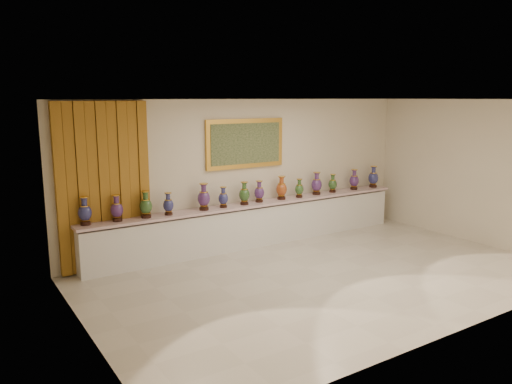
# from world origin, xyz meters

# --- Properties ---
(ground) EXTENTS (8.00, 8.00, 0.00)m
(ground) POSITION_xyz_m (0.00, 0.00, 0.00)
(ground) COLOR beige
(ground) RESTS_ON ground
(room) EXTENTS (8.00, 8.00, 8.00)m
(room) POSITION_xyz_m (-2.56, 2.44, 1.60)
(room) COLOR beige
(room) RESTS_ON ground
(counter) EXTENTS (7.28, 0.48, 0.90)m
(counter) POSITION_xyz_m (0.00, 2.27, 0.44)
(counter) COLOR white
(counter) RESTS_ON ground
(vase_0) EXTENTS (0.27, 0.27, 0.49)m
(vase_0) POSITION_xyz_m (-3.42, 2.29, 1.12)
(vase_0) COLOR black
(vase_0) RESTS_ON counter
(vase_1) EXTENTS (0.26, 0.26, 0.47)m
(vase_1) POSITION_xyz_m (-2.88, 2.25, 1.11)
(vase_1) COLOR black
(vase_1) RESTS_ON counter
(vase_2) EXTENTS (0.26, 0.26, 0.49)m
(vase_2) POSITION_xyz_m (-2.36, 2.23, 1.12)
(vase_2) COLOR black
(vase_2) RESTS_ON counter
(vase_3) EXTENTS (0.23, 0.23, 0.42)m
(vase_3) POSITION_xyz_m (-1.94, 2.22, 1.09)
(vase_3) COLOR black
(vase_3) RESTS_ON counter
(vase_4) EXTENTS (0.29, 0.29, 0.52)m
(vase_4) POSITION_xyz_m (-1.20, 2.23, 1.13)
(vase_4) COLOR black
(vase_4) RESTS_ON counter
(vase_5) EXTENTS (0.24, 0.24, 0.41)m
(vase_5) POSITION_xyz_m (-0.78, 2.22, 1.09)
(vase_5) COLOR black
(vase_5) RESTS_ON counter
(vase_6) EXTENTS (0.23, 0.23, 0.47)m
(vase_6) POSITION_xyz_m (-0.29, 2.22, 1.11)
(vase_6) COLOR black
(vase_6) RESTS_ON counter
(vase_7) EXTENTS (0.23, 0.23, 0.45)m
(vase_7) POSITION_xyz_m (0.10, 2.27, 1.10)
(vase_7) COLOR black
(vase_7) RESTS_ON counter
(vase_8) EXTENTS (0.24, 0.24, 0.50)m
(vase_8) POSITION_xyz_m (0.65, 2.25, 1.12)
(vase_8) COLOR black
(vase_8) RESTS_ON counter
(vase_9) EXTENTS (0.23, 0.23, 0.41)m
(vase_9) POSITION_xyz_m (1.10, 2.21, 1.08)
(vase_9) COLOR black
(vase_9) RESTS_ON counter
(vase_10) EXTENTS (0.29, 0.29, 0.50)m
(vase_10) POSITION_xyz_m (1.62, 2.27, 1.13)
(vase_10) COLOR black
(vase_10) RESTS_ON counter
(vase_11) EXTENTS (0.21, 0.21, 0.42)m
(vase_11) POSITION_xyz_m (2.11, 2.28, 1.09)
(vase_11) COLOR black
(vase_11) RESTS_ON counter
(vase_12) EXTENTS (0.24, 0.24, 0.48)m
(vase_12) POSITION_xyz_m (2.76, 2.27, 1.11)
(vase_12) COLOR black
(vase_12) RESTS_ON counter
(vase_13) EXTENTS (0.31, 0.31, 0.52)m
(vase_13) POSITION_xyz_m (3.36, 2.24, 1.13)
(vase_13) COLOR black
(vase_13) RESTS_ON counter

